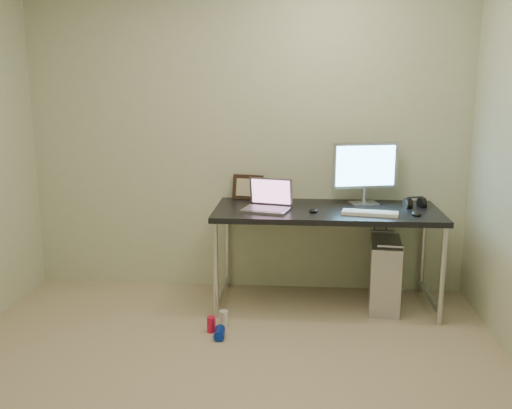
# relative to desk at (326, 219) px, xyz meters

# --- Properties ---
(floor) EXTENTS (3.50, 3.50, 0.00)m
(floor) POSITION_rel_desk_xyz_m (-0.63, -1.39, -0.67)
(floor) COLOR tan
(floor) RESTS_ON ground
(wall_back) EXTENTS (3.50, 0.02, 2.50)m
(wall_back) POSITION_rel_desk_xyz_m (-0.63, 0.36, 0.58)
(wall_back) COLOR beige
(wall_back) RESTS_ON ground
(desk) EXTENTS (1.66, 0.73, 0.75)m
(desk) POSITION_rel_desk_xyz_m (0.00, 0.00, 0.00)
(desk) COLOR black
(desk) RESTS_ON ground
(tower_computer) EXTENTS (0.26, 0.51, 0.55)m
(tower_computer) POSITION_rel_desk_xyz_m (0.44, -0.02, -0.42)
(tower_computer) COLOR silver
(tower_computer) RESTS_ON ground
(cable_a) EXTENTS (0.01, 0.16, 0.69)m
(cable_a) POSITION_rel_desk_xyz_m (0.39, 0.31, -0.27)
(cable_a) COLOR black
(cable_a) RESTS_ON ground
(cable_b) EXTENTS (0.02, 0.11, 0.71)m
(cable_b) POSITION_rel_desk_xyz_m (0.48, 0.29, -0.29)
(cable_b) COLOR black
(cable_b) RESTS_ON ground
(can_red) EXTENTS (0.07, 0.07, 0.11)m
(can_red) POSITION_rel_desk_xyz_m (-0.79, -0.57, -0.62)
(can_red) COLOR red
(can_red) RESTS_ON ground
(can_white) EXTENTS (0.07, 0.07, 0.11)m
(can_white) POSITION_rel_desk_xyz_m (-0.72, -0.47, -0.62)
(can_white) COLOR white
(can_white) RESTS_ON ground
(can_blue) EXTENTS (0.08, 0.13, 0.07)m
(can_blue) POSITION_rel_desk_xyz_m (-0.72, -0.66, -0.64)
(can_blue) COLOR #09269E
(can_blue) RESTS_ON ground
(laptop) EXTENTS (0.38, 0.34, 0.23)m
(laptop) POSITION_rel_desk_xyz_m (-0.43, -0.06, 0.13)
(laptop) COLOR #ACACB2
(laptop) RESTS_ON desk
(monitor) EXTENTS (0.50, 0.19, 0.48)m
(monitor) POSITION_rel_desk_xyz_m (0.29, 0.19, 0.35)
(monitor) COLOR #ACACB2
(monitor) RESTS_ON desk
(keyboard) EXTENTS (0.41, 0.19, 0.02)m
(keyboard) POSITION_rel_desk_xyz_m (0.30, -0.17, 0.09)
(keyboard) COLOR white
(keyboard) RESTS_ON desk
(mouse_right) EXTENTS (0.08, 0.12, 0.04)m
(mouse_right) POSITION_rel_desk_xyz_m (0.62, -0.16, 0.09)
(mouse_right) COLOR black
(mouse_right) RESTS_ON desk
(mouse_left) EXTENTS (0.07, 0.11, 0.03)m
(mouse_left) POSITION_rel_desk_xyz_m (-0.10, -0.11, 0.09)
(mouse_left) COLOR black
(mouse_left) RESTS_ON desk
(headphones) EXTENTS (0.18, 0.10, 0.11)m
(headphones) POSITION_rel_desk_xyz_m (0.66, 0.10, 0.10)
(headphones) COLOR black
(headphones) RESTS_ON desk
(picture_frame) EXTENTS (0.26, 0.12, 0.20)m
(picture_frame) POSITION_rel_desk_xyz_m (-0.62, 0.30, 0.17)
(picture_frame) COLOR black
(picture_frame) RESTS_ON desk
(webcam) EXTENTS (0.04, 0.04, 0.12)m
(webcam) POSITION_rel_desk_xyz_m (-0.41, 0.25, 0.16)
(webcam) COLOR silver
(webcam) RESTS_ON desk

